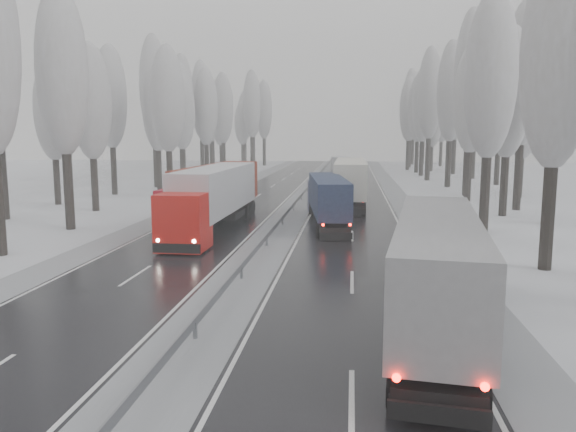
% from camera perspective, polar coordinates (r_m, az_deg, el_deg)
% --- Properties ---
extents(ground, '(260.00, 260.00, 0.00)m').
position_cam_1_polar(ground, '(16.11, -13.45, -17.11)').
color(ground, white).
rests_on(ground, ground).
extents(carriageway_right, '(7.50, 200.00, 0.03)m').
position_cam_1_polar(carriageway_right, '(44.17, 6.54, -0.64)').
color(carriageway_right, black).
rests_on(carriageway_right, ground).
extents(carriageway_left, '(7.50, 200.00, 0.03)m').
position_cam_1_polar(carriageway_left, '(45.38, -6.83, -0.41)').
color(carriageway_left, black).
rests_on(carriageway_left, ground).
extents(median_slush, '(3.00, 200.00, 0.04)m').
position_cam_1_polar(median_slush, '(44.47, -0.23, -0.52)').
color(median_slush, '#95989D').
rests_on(median_slush, ground).
extents(shoulder_right, '(2.40, 200.00, 0.04)m').
position_cam_1_polar(shoulder_right, '(44.45, 12.94, -0.73)').
color(shoulder_right, '#95989D').
rests_on(shoulder_right, ground).
extents(shoulder_left, '(2.40, 200.00, 0.04)m').
position_cam_1_polar(shoulder_left, '(46.76, -12.74, -0.29)').
color(shoulder_left, '#95989D').
rests_on(shoulder_left, ground).
extents(median_guardrail, '(0.12, 200.00, 0.76)m').
position_cam_1_polar(median_guardrail, '(44.37, -0.24, 0.22)').
color(median_guardrail, slate).
rests_on(median_guardrail, ground).
extents(tree_16, '(3.60, 3.60, 16.53)m').
position_cam_1_polar(tree_16, '(31.16, 25.82, 14.54)').
color(tree_16, black).
rests_on(tree_16, ground).
extents(tree_18, '(3.60, 3.60, 16.58)m').
position_cam_1_polar(tree_18, '(41.91, 19.91, 13.10)').
color(tree_18, black).
rests_on(tree_18, ground).
extents(tree_19, '(3.60, 3.60, 14.57)m').
position_cam_1_polar(tree_19, '(47.14, 25.34, 10.65)').
color(tree_19, black).
rests_on(tree_19, ground).
extents(tree_20, '(3.60, 3.60, 15.71)m').
position_cam_1_polar(tree_20, '(50.54, 21.54, 11.49)').
color(tree_20, black).
rests_on(tree_20, ground).
extents(tree_21, '(3.60, 3.60, 18.62)m').
position_cam_1_polar(tree_21, '(55.12, 22.85, 13.04)').
color(tree_21, black).
rests_on(tree_21, ground).
extents(tree_22, '(3.60, 3.60, 15.86)m').
position_cam_1_polar(tree_22, '(60.51, 18.15, 11.13)').
color(tree_22, black).
rests_on(tree_22, ground).
extents(tree_23, '(3.60, 3.60, 13.55)m').
position_cam_1_polar(tree_23, '(65.82, 22.83, 9.35)').
color(tree_23, black).
rests_on(tree_23, ground).
extents(tree_24, '(3.60, 3.60, 20.49)m').
position_cam_1_polar(tree_24, '(66.20, 18.08, 13.41)').
color(tree_24, black).
rests_on(tree_24, ground).
extents(tree_25, '(3.60, 3.60, 19.44)m').
position_cam_1_polar(tree_25, '(71.64, 22.96, 12.22)').
color(tree_25, black).
rests_on(tree_25, ground).
extents(tree_26, '(3.60, 3.60, 18.78)m').
position_cam_1_polar(tree_26, '(76.11, 16.23, 11.96)').
color(tree_26, black).
rests_on(tree_26, ground).
extents(tree_27, '(3.60, 3.60, 17.62)m').
position_cam_1_polar(tree_27, '(81.42, 20.79, 10.97)').
color(tree_27, black).
rests_on(tree_27, ground).
extents(tree_28, '(3.60, 3.60, 19.62)m').
position_cam_1_polar(tree_28, '(86.51, 14.23, 11.91)').
color(tree_28, black).
rests_on(tree_28, ground).
extents(tree_29, '(3.60, 3.60, 18.11)m').
position_cam_1_polar(tree_29, '(91.62, 18.53, 10.92)').
color(tree_29, black).
rests_on(tree_29, ground).
extents(tree_30, '(3.60, 3.60, 17.86)m').
position_cam_1_polar(tree_30, '(96.13, 13.56, 10.88)').
color(tree_30, black).
rests_on(tree_30, ground).
extents(tree_31, '(3.60, 3.60, 18.58)m').
position_cam_1_polar(tree_31, '(100.97, 16.68, 10.89)').
color(tree_31, black).
rests_on(tree_31, ground).
extents(tree_32, '(3.60, 3.60, 17.33)m').
position_cam_1_polar(tree_32, '(103.57, 13.08, 10.51)').
color(tree_32, black).
rests_on(tree_32, ground).
extents(tree_33, '(3.60, 3.60, 14.33)m').
position_cam_1_polar(tree_33, '(107.87, 14.48, 9.35)').
color(tree_33, black).
rests_on(tree_33, ground).
extents(tree_34, '(3.60, 3.60, 17.63)m').
position_cam_1_polar(tree_34, '(110.55, 12.20, 10.48)').
color(tree_34, black).
rests_on(tree_34, ground).
extents(tree_35, '(3.60, 3.60, 18.25)m').
position_cam_1_polar(tree_35, '(115.76, 16.62, 10.42)').
color(tree_35, black).
rests_on(tree_35, ground).
extents(tree_36, '(3.60, 3.60, 20.23)m').
position_cam_1_polar(tree_36, '(120.54, 12.39, 11.07)').
color(tree_36, black).
rests_on(tree_36, ground).
extents(tree_37, '(3.60, 3.60, 16.37)m').
position_cam_1_polar(tree_37, '(125.28, 15.39, 9.73)').
color(tree_37, black).
rests_on(tree_37, ground).
extents(tree_38, '(3.60, 3.60, 17.97)m').
position_cam_1_polar(tree_38, '(131.15, 12.65, 10.20)').
color(tree_38, black).
rests_on(tree_38, ground).
extents(tree_39, '(3.60, 3.60, 16.19)m').
position_cam_1_polar(tree_39, '(135.40, 13.65, 9.62)').
color(tree_39, black).
rests_on(tree_39, ground).
extents(tree_58, '(3.60, 3.60, 17.21)m').
position_cam_1_polar(tree_58, '(43.46, -21.98, 13.34)').
color(tree_58, black).
rests_on(tree_58, ground).
extents(tree_60, '(3.60, 3.60, 14.84)m').
position_cam_1_polar(tree_60, '(53.11, -19.41, 10.81)').
color(tree_60, black).
rests_on(tree_60, ground).
extents(tree_61, '(3.60, 3.60, 13.95)m').
position_cam_1_polar(tree_61, '(59.28, -22.78, 9.78)').
color(tree_61, black).
rests_on(tree_61, ground).
extents(tree_62, '(3.60, 3.60, 16.04)m').
position_cam_1_polar(tree_62, '(60.56, -12.14, 11.46)').
color(tree_62, black).
rests_on(tree_62, ground).
extents(tree_63, '(3.60, 3.60, 16.88)m').
position_cam_1_polar(tree_63, '(67.17, -17.57, 11.39)').
color(tree_63, black).
rests_on(tree_63, ground).
extents(tree_64, '(3.60, 3.60, 15.42)m').
position_cam_1_polar(tree_64, '(70.43, -13.15, 10.64)').
color(tree_64, black).
rests_on(tree_64, ground).
extents(tree_65, '(3.60, 3.60, 19.48)m').
position_cam_1_polar(tree_65, '(74.95, -13.50, 12.46)').
color(tree_65, black).
rests_on(tree_65, ground).
extents(tree_66, '(3.60, 3.60, 15.23)m').
position_cam_1_polar(tree_66, '(79.54, -10.72, 10.33)').
color(tree_66, black).
rests_on(tree_66, ground).
extents(tree_67, '(3.60, 3.60, 17.09)m').
position_cam_1_polar(tree_67, '(83.81, -10.85, 11.04)').
color(tree_67, black).
rests_on(tree_67, ground).
extents(tree_68, '(3.60, 3.60, 16.65)m').
position_cam_1_polar(tree_68, '(85.64, -8.36, 10.84)').
color(tree_68, black).
rests_on(tree_68, ground).
extents(tree_69, '(3.60, 3.60, 19.35)m').
position_cam_1_polar(tree_69, '(90.90, -10.74, 11.72)').
color(tree_69, black).
rests_on(tree_69, ground).
extents(tree_70, '(3.60, 3.60, 17.09)m').
position_cam_1_polar(tree_70, '(95.37, -6.64, 10.78)').
color(tree_70, black).
rests_on(tree_70, ground).
extents(tree_71, '(3.60, 3.60, 19.61)m').
position_cam_1_polar(tree_71, '(100.49, -8.82, 11.52)').
color(tree_71, black).
rests_on(tree_71, ground).
extents(tree_72, '(3.60, 3.60, 15.11)m').
position_cam_1_polar(tree_72, '(105.01, -6.86, 9.86)').
color(tree_72, black).
rests_on(tree_72, ground).
extents(tree_73, '(3.60, 3.60, 17.22)m').
position_cam_1_polar(tree_73, '(109.63, -7.88, 10.47)').
color(tree_73, black).
rests_on(tree_73, ground).
extents(tree_74, '(3.60, 3.60, 19.68)m').
position_cam_1_polar(tree_74, '(114.91, -3.71, 11.21)').
color(tree_74, black).
rests_on(tree_74, ground).
extents(tree_75, '(3.60, 3.60, 18.60)m').
position_cam_1_polar(tree_75, '(120.70, -7.71, 10.69)').
color(tree_75, black).
rests_on(tree_75, ground).
extents(tree_76, '(3.60, 3.60, 18.55)m').
position_cam_1_polar(tree_76, '(123.96, -2.46, 10.68)').
color(tree_76, black).
rests_on(tree_76, ground).
extents(tree_77, '(3.60, 3.60, 14.32)m').
position_cam_1_polar(tree_77, '(128.79, -4.67, 9.37)').
color(tree_77, black).
rests_on(tree_77, ground).
extents(tree_78, '(3.60, 3.60, 19.55)m').
position_cam_1_polar(tree_78, '(131.06, -3.55, 10.82)').
color(tree_78, black).
rests_on(tree_78, ground).
extents(tree_79, '(3.60, 3.60, 17.07)m').
position_cam_1_polar(tree_79, '(135.43, -4.41, 10.06)').
color(tree_79, black).
rests_on(tree_79, ground).
extents(truck_grey_tarp, '(4.56, 16.23, 4.13)m').
position_cam_1_polar(truck_grey_tarp, '(20.55, 14.86, -4.47)').
color(truck_grey_tarp, '#4A494E').
rests_on(truck_grey_tarp, ground).
extents(truck_blue_box, '(3.99, 14.45, 3.67)m').
position_cam_1_polar(truck_blue_box, '(42.87, 3.98, 1.99)').
color(truck_blue_box, '#1D1F48').
rests_on(truck_blue_box, ground).
extents(truck_cream_box, '(2.75, 17.26, 4.42)m').
position_cam_1_polar(truck_cream_box, '(53.60, 6.37, 3.70)').
color(truck_cream_box, beige).
rests_on(truck_cream_box, ground).
extents(box_truck_distant, '(3.31, 7.72, 2.79)m').
position_cam_1_polar(box_truck_distant, '(103.19, 5.19, 5.28)').
color(box_truck_distant, silver).
rests_on(box_truck_distant, ground).
extents(truck_red_white, '(3.03, 17.67, 4.52)m').
position_cam_1_polar(truck_red_white, '(39.51, -7.64, 2.12)').
color(truck_red_white, red).
rests_on(truck_red_white, ground).
extents(truck_red_red, '(3.71, 17.65, 4.50)m').
position_cam_1_polar(truck_red_red, '(42.06, -7.47, 2.48)').
color(truck_red_red, red).
rests_on(truck_red_red, ground).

